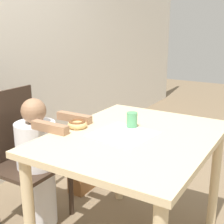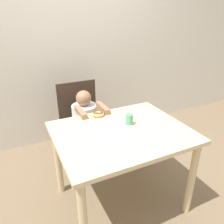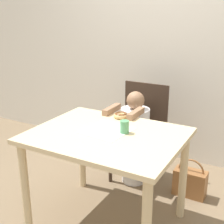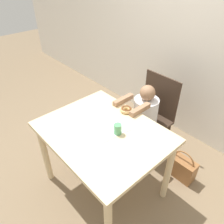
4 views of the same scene
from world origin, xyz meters
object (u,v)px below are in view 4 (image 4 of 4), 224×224
(chair, at_px, (152,115))
(child_figure, at_px, (144,122))
(handbag, at_px, (182,168))
(donut, at_px, (126,109))
(cup, at_px, (118,129))

(chair, distance_m, child_figure, 0.13)
(chair, relative_size, handbag, 2.60)
(handbag, bearing_deg, donut, -146.15)
(child_figure, relative_size, donut, 7.75)
(handbag, relative_size, cup, 3.84)
(child_figure, height_order, donut, child_figure)
(chair, xyz_separation_m, cup, (0.20, -0.73, 0.33))
(donut, bearing_deg, handbag, 33.85)
(chair, bearing_deg, donut, -87.07)
(chair, height_order, donut, chair)
(child_figure, distance_m, donut, 0.47)
(donut, bearing_deg, cup, -57.76)
(chair, bearing_deg, cup, -74.90)
(cup, bearing_deg, chair, 105.10)
(donut, xyz_separation_m, handbag, (0.52, 0.35, -0.65))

